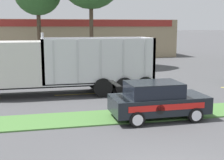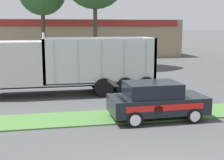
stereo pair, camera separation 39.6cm
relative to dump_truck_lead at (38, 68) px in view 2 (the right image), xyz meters
The scene contains 6 objects.
grass_verge 6.55m from the dump_truck_lead, 56.16° to the right, with size 120.00×2.17×0.06m, color #477538.
centre_line_4 2.70m from the dump_truck_lead, ahead, with size 2.40×0.14×0.01m, color yellow.
centre_line_5 7.73m from the dump_truck_lead, ahead, with size 2.40×0.14×0.01m, color yellow.
dump_truck_lead is the anchor object (origin of this frame).
rally_car 7.82m from the dump_truck_lead, 49.13° to the right, with size 4.15×2.09×1.66m.
store_building_backdrop 25.47m from the dump_truck_lead, 85.78° to the left, with size 31.10×12.10×4.80m.
Camera 2 is at (-2.86, -6.93, 3.96)m, focal length 50.00 mm.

